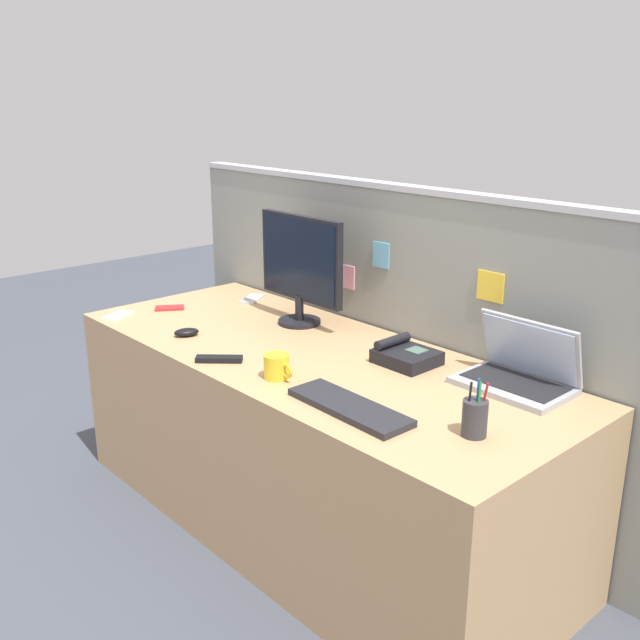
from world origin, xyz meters
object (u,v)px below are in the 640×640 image
cell_phone_red_case (169,308)px  cell_phone_silver_slab (252,299)px  desk_phone (405,355)px  computer_mouse_right_hand (186,332)px  laptop (520,370)px  cell_phone_white_slab (118,315)px  pen_cup (475,418)px  desktop_monitor (300,264)px  coffee_mug (277,366)px  keyboard_main (349,407)px  tv_remote (219,359)px

cell_phone_red_case → cell_phone_silver_slab: size_ratio=0.84×
desk_phone → computer_mouse_right_hand: 0.90m
laptop → cell_phone_red_case: (-1.58, -0.39, -0.05)m
cell_phone_white_slab → cell_phone_silver_slab: size_ratio=0.89×
pen_cup → laptop: bearing=106.2°
desktop_monitor → cell_phone_silver_slab: (-0.43, 0.06, -0.25)m
pen_cup → coffee_mug: 0.73m
keyboard_main → cell_phone_red_case: keyboard_main is taller
pen_cup → cell_phone_white_slab: (-1.75, -0.21, -0.05)m
keyboard_main → desk_phone: bearing=110.9°
cell_phone_white_slab → cell_phone_silver_slab: bearing=47.9°
desktop_monitor → cell_phone_red_case: 0.69m
pen_cup → cell_phone_white_slab: 1.76m
desk_phone → cell_phone_white_slab: (-1.23, -0.50, -0.03)m
cell_phone_white_slab → tv_remote: bearing=-24.5°
desktop_monitor → cell_phone_silver_slab: bearing=171.4°
desktop_monitor → cell_phone_silver_slab: 0.50m
keyboard_main → cell_phone_red_case: 1.34m
computer_mouse_right_hand → desktop_monitor: bearing=91.1°
laptop → tv_remote: 1.06m
desktop_monitor → coffee_mug: desktop_monitor is taller
computer_mouse_right_hand → cell_phone_red_case: computer_mouse_right_hand is taller
desk_phone → computer_mouse_right_hand: (-0.80, -0.42, -0.01)m
cell_phone_white_slab → desktop_monitor: bearing=16.0°
desktop_monitor → keyboard_main: 0.94m
cell_phone_white_slab → coffee_mug: coffee_mug is taller
pen_cup → cell_phone_red_case: (-1.70, 0.02, -0.05)m
computer_mouse_right_hand → cell_phone_silver_slab: size_ratio=0.65×
keyboard_main → cell_phone_white_slab: 1.39m
tv_remote → coffee_mug: 0.28m
computer_mouse_right_hand → tv_remote: bearing=10.8°
computer_mouse_right_hand → pen_cup: bearing=28.3°
laptop → keyboard_main: (-0.24, -0.56, -0.04)m
desk_phone → coffee_mug: bearing=-114.8°
tv_remote → coffee_mug: bearing=55.9°
desk_phone → pen_cup: 0.60m
laptop → computer_mouse_right_hand: (-1.20, -0.54, -0.04)m
coffee_mug → cell_phone_red_case: bearing=170.6°
desktop_monitor → computer_mouse_right_hand: desktop_monitor is taller
laptop → desk_phone: size_ratio=1.79×
laptop → computer_mouse_right_hand: size_ratio=3.66×
laptop → computer_mouse_right_hand: 1.31m
keyboard_main → cell_phone_silver_slab: keyboard_main is taller
tv_remote → pen_cup: bearing=55.3°
pen_cup → cell_phone_red_case: 1.70m
keyboard_main → cell_phone_red_case: bearing=174.5°
keyboard_main → cell_phone_silver_slab: bearing=157.5°
cell_phone_white_slab → cell_phone_red_case: size_ratio=1.06×
computer_mouse_right_hand → pen_cup: 1.32m
computer_mouse_right_hand → coffee_mug: coffee_mug is taller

